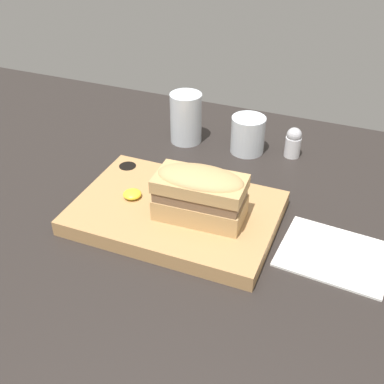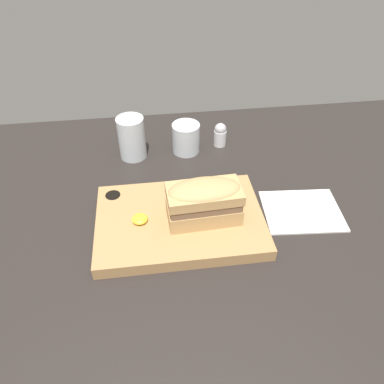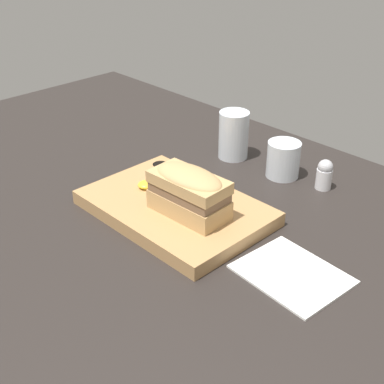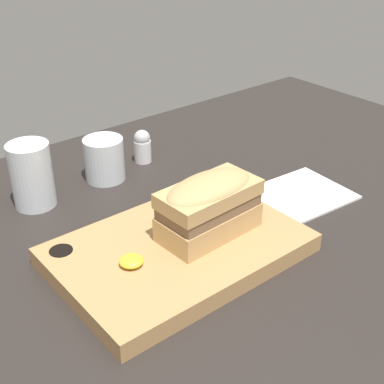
# 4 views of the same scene
# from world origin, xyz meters

# --- Properties ---
(dining_table) EXTENTS (1.62, 1.06, 0.02)m
(dining_table) POSITION_xyz_m (0.00, 0.00, 0.01)
(dining_table) COLOR #282321
(dining_table) RESTS_ON ground
(serving_board) EXTENTS (0.35, 0.24, 0.03)m
(serving_board) POSITION_xyz_m (0.03, 0.05, 0.03)
(serving_board) COLOR tan
(serving_board) RESTS_ON dining_table
(sandwich) EXTENTS (0.15, 0.08, 0.09)m
(sandwich) POSITION_xyz_m (0.08, 0.04, 0.10)
(sandwich) COLOR tan
(sandwich) RESTS_ON serving_board
(mustard_dollop) EXTENTS (0.03, 0.03, 0.01)m
(mustard_dollop) POSITION_xyz_m (-0.05, 0.05, 0.05)
(mustard_dollop) COLOR yellow
(mustard_dollop) RESTS_ON serving_board
(water_glass) EXTENTS (0.07, 0.07, 0.11)m
(water_glass) POSITION_xyz_m (-0.07, 0.32, 0.07)
(water_glass) COLOR silver
(water_glass) RESTS_ON dining_table
(wine_glass) EXTENTS (0.07, 0.07, 0.08)m
(wine_glass) POSITION_xyz_m (0.07, 0.33, 0.05)
(wine_glass) COLOR silver
(wine_glass) RESTS_ON dining_table
(napkin) EXTENTS (0.18, 0.15, 0.00)m
(napkin) POSITION_xyz_m (0.30, 0.06, 0.02)
(napkin) COLOR white
(napkin) RESTS_ON dining_table
(salt_shaker) EXTENTS (0.03, 0.03, 0.07)m
(salt_shaker) POSITION_xyz_m (0.17, 0.34, 0.05)
(salt_shaker) COLOR white
(salt_shaker) RESTS_ON dining_table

